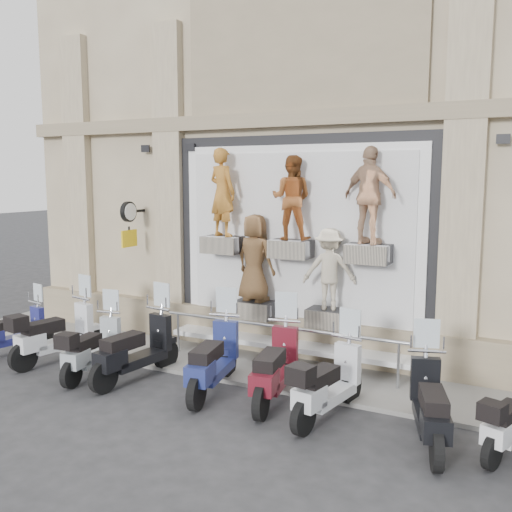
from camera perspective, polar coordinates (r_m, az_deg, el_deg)
The scene contains 14 objects.
ground at distance 9.54m, azimuth -3.07°, elevation -15.09°, with size 90.00×90.00×0.00m, color #2C2C2E.
sidewalk at distance 11.27m, azimuth 2.40°, elevation -11.17°, with size 16.00×2.20×0.08m, color gray.
building at distance 15.40m, azimuth 10.51°, elevation 16.31°, with size 14.00×8.60×12.00m, color #C0AE8C, non-canonical shape.
shop_vitrine at distance 11.29m, azimuth 4.08°, elevation 1.29°, with size 5.60×0.89×4.30m.
guard_rail at distance 11.05m, azimuth 2.20°, elevation -9.25°, with size 5.06×0.10×0.93m, color #9EA0A5, non-canonical shape.
clock_sign_bracket at distance 13.08m, azimuth -12.57°, elevation 3.70°, with size 0.10×0.80×1.02m.
scooter_a at distance 13.14m, azimuth -23.02°, elevation -5.99°, with size 0.51×1.74×1.42m, color navy, non-canonical shape.
scooter_b at distance 12.20m, azimuth -19.28°, elevation -6.16°, with size 0.61×2.09×1.70m, color silver, non-canonical shape.
scooter_c at distance 11.20m, azimuth -15.97°, elevation -7.69°, with size 0.55×1.90×1.54m, color #959DA1, non-canonical shape.
scooter_d at distance 10.73m, azimuth -11.95°, elevation -7.73°, with size 0.62×2.13×1.73m, color black, non-canonical shape.
scooter_e at distance 9.94m, azimuth -4.30°, elevation -8.81°, with size 0.62×2.13×1.73m, color navy, non-canonical shape.
scooter_f at distance 9.55m, azimuth 1.92°, elevation -9.52°, with size 0.62×2.13×1.73m, color #550E19, non-canonical shape.
scooter_g at distance 8.99m, azimuth 7.32°, elevation -11.06°, with size 0.58×2.00×1.63m, color silver, non-canonical shape.
scooter_h at distance 8.46m, azimuth 17.08°, elevation -12.53°, with size 0.59×2.02×1.64m, color black, non-canonical shape.
Camera 1 is at (4.43, -7.57, 3.74)m, focal length 40.00 mm.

